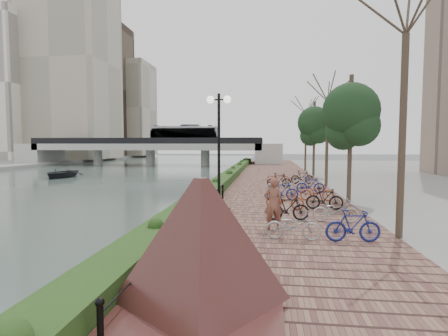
% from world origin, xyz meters
% --- Properties ---
extents(ground, '(220.00, 220.00, 0.00)m').
position_xyz_m(ground, '(0.00, 0.00, 0.00)').
color(ground, '#59595B').
rests_on(ground, ground).
extents(river_water, '(30.00, 130.00, 0.02)m').
position_xyz_m(river_water, '(-15.00, 25.00, 0.01)').
color(river_water, '#4A5C56').
rests_on(river_water, ground).
extents(promenade, '(8.00, 75.00, 0.50)m').
position_xyz_m(promenade, '(4.00, 17.50, 0.25)').
color(promenade, brown).
rests_on(promenade, ground).
extents(hedge, '(1.10, 56.00, 0.60)m').
position_xyz_m(hedge, '(0.60, 20.00, 0.80)').
color(hedge, '#203E16').
rests_on(hedge, promenade).
extents(chain_fence, '(0.10, 14.10, 0.70)m').
position_xyz_m(chain_fence, '(1.40, 2.00, 0.85)').
color(chain_fence, black).
rests_on(chain_fence, promenade).
extents(granite_monument, '(3.73, 3.73, 2.40)m').
position_xyz_m(granite_monument, '(2.62, -3.56, 1.71)').
color(granite_monument, '#401B1B').
rests_on(granite_monument, promenade).
extents(lamppost, '(1.02, 0.32, 5.07)m').
position_xyz_m(lamppost, '(1.78, 4.78, 4.13)').
color(lamppost, black).
rests_on(lamppost, promenade).
extents(motorcycle, '(0.58, 1.83, 1.14)m').
position_xyz_m(motorcycle, '(2.44, -0.28, 1.07)').
color(motorcycle, black).
rests_on(motorcycle, promenade).
extents(pedestrian, '(0.75, 0.57, 1.83)m').
position_xyz_m(pedestrian, '(4.00, 2.55, 1.41)').
color(pedestrian, brown).
rests_on(pedestrian, promenade).
extents(bicycle_parking, '(2.40, 17.32, 1.00)m').
position_xyz_m(bicycle_parking, '(5.49, 9.15, 0.97)').
color(bicycle_parking, '#A2A3A7').
rests_on(bicycle_parking, promenade).
extents(street_trees, '(3.20, 37.12, 6.80)m').
position_xyz_m(street_trees, '(8.00, 12.68, 3.69)').
color(street_trees, '#31251D').
rests_on(street_trees, promenade).
extents(bridge, '(36.00, 10.77, 6.50)m').
position_xyz_m(bridge, '(-13.82, 45.00, 3.37)').
color(bridge, '#A9A9A4').
rests_on(bridge, ground).
extents(boat, '(3.30, 4.57, 0.94)m').
position_xyz_m(boat, '(-17.27, 23.74, 0.49)').
color(boat, '#222428').
rests_on(boat, river_water).
extents(far_buildings, '(35.00, 38.00, 38.00)m').
position_xyz_m(far_buildings, '(-41.66, 65.91, 16.12)').
color(far_buildings, '#A99E8C').
rests_on(far_buildings, far_bank).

